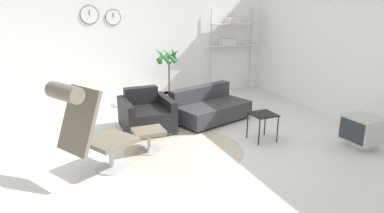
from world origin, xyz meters
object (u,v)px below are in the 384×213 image
Objects in this scene: couch_low at (209,108)px; side_table at (263,117)px; shelf_unit at (232,34)px; armchair_red at (146,115)px; ottoman at (149,135)px; lounge_chair at (88,123)px; potted_plant at (169,77)px; crt_television at (362,131)px.

couch_low is 3.49× the size of side_table.
armchair_red is at bearing -145.54° from shelf_unit.
couch_low reaches higher than ottoman.
shelf_unit is at bearing 101.35° from lounge_chair.
potted_plant is at bearing 63.86° from ottoman.
crt_television is (3.08, -1.14, 0.02)m from ottoman.
side_table is (1.82, -0.30, 0.15)m from ottoman.
potted_plant is (2.03, 2.79, -0.14)m from lounge_chair.
shelf_unit is (-0.17, 3.88, 1.15)m from crt_television.
ottoman is 0.91m from armchair_red.
armchair_red is at bearing 76.72° from ottoman.
potted_plant is (0.91, 1.40, 0.33)m from armchair_red.
crt_television is (1.26, -0.84, -0.13)m from side_table.
lounge_chair is 2.50× the size of crt_television.
crt_television is at bearing 144.38° from armchair_red.
couch_low is at bearing -128.97° from shelf_unit.
side_table is at bearing -74.78° from potted_plant.
potted_plant is at bearing 27.90° from crt_television.
ottoman is at bearing 16.06° from couch_low.
crt_television is at bearing 110.37° from couch_low.
ottoman is at bearing 90.00° from lounge_chair.
armchair_red is at bearing -13.67° from couch_low.
lounge_chair is 3.45m from potted_plant.
ottoman is 3.28m from crt_television.
side_table is 3.38m from shelf_unit.
side_table is at bearing 143.30° from armchair_red.
shelf_unit is at bearing -146.01° from armchair_red.
armchair_red is 1.70m from potted_plant.
lounge_chair is 0.81× the size of couch_low.
crt_television is at bearing -87.46° from shelf_unit.
potted_plant reaches higher than ottoman.
couch_low is 3.09× the size of crt_television.
potted_plant reaches higher than couch_low.
armchair_red is 2.00m from side_table.
ottoman is at bearing -116.14° from potted_plant.
lounge_chair is 4.07m from crt_television.
potted_plant is (1.12, 2.28, 0.35)m from ottoman.
crt_television is at bearing -20.24° from ottoman.
side_table is (1.61, -1.18, 0.13)m from armchair_red.
shelf_unit is (2.91, 2.74, 1.17)m from ottoman.
crt_television reaches higher than ottoman.
shelf_unit is at bearing 70.31° from side_table.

